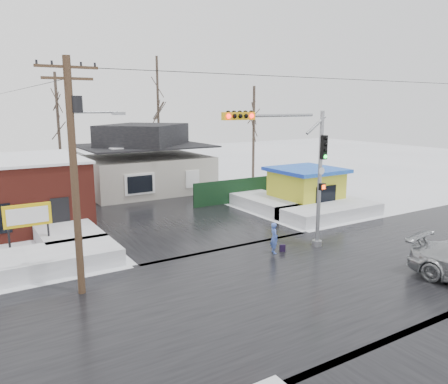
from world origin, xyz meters
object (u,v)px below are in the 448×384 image
traffic_signal (297,162)px  utility_pole (75,164)px  kiosk (306,188)px  marquee_sign (28,217)px  pedestrian (274,238)px

traffic_signal → utility_pole: size_ratio=0.78×
kiosk → traffic_signal: bearing=-135.2°
marquee_sign → kiosk: kiosk is taller
utility_pole → kiosk: bearing=20.4°
traffic_signal → marquee_sign: traffic_signal is taller
utility_pole → marquee_sign: utility_pole is taller
traffic_signal → kiosk: traffic_signal is taller
traffic_signal → marquee_sign: bearing=150.3°
marquee_sign → pedestrian: bearing=-31.0°
pedestrian → kiosk: bearing=-33.8°
traffic_signal → utility_pole: bearing=177.1°
kiosk → pedestrian: (-8.15, -6.72, -0.68)m
utility_pole → marquee_sign: size_ratio=3.53×
utility_pole → pedestrian: utility_pole is taller
utility_pole → pedestrian: bearing=-1.4°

